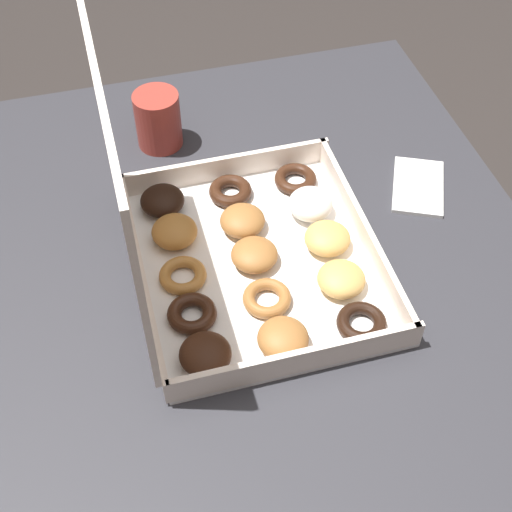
# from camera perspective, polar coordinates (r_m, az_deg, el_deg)

# --- Properties ---
(ground_plane) EXTENTS (8.00, 8.00, 0.00)m
(ground_plane) POSITION_cam_1_polar(r_m,az_deg,el_deg) (1.58, 0.74, -19.51)
(ground_plane) COLOR #2D2826
(dining_table) EXTENTS (1.07, 0.80, 0.72)m
(dining_table) POSITION_cam_1_polar(r_m,az_deg,el_deg) (1.04, 1.07, -6.92)
(dining_table) COLOR #2D2D33
(dining_table) RESTS_ON ground_plane
(donut_box) EXTENTS (0.37, 0.33, 0.33)m
(donut_box) POSITION_cam_1_polar(r_m,az_deg,el_deg) (0.94, -2.24, 1.01)
(donut_box) COLOR white
(donut_box) RESTS_ON dining_table
(coffee_mug) EXTENTS (0.07, 0.07, 0.09)m
(coffee_mug) POSITION_cam_1_polar(r_m,az_deg,el_deg) (1.15, -7.85, 10.81)
(coffee_mug) COLOR #A3382D
(coffee_mug) RESTS_ON dining_table
(paper_napkin) EXTENTS (0.14, 0.12, 0.01)m
(paper_napkin) POSITION_cam_1_polar(r_m,az_deg,el_deg) (1.12, 12.84, 5.45)
(paper_napkin) COLOR white
(paper_napkin) RESTS_ON dining_table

